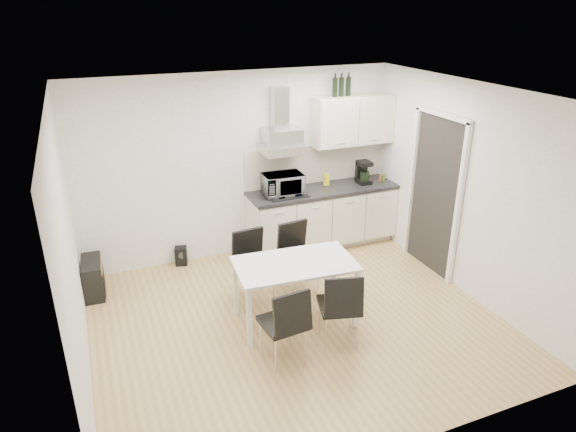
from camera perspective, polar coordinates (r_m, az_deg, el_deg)
name	(u,v)px	position (r m, az deg, el deg)	size (l,w,h in m)	color
ground	(296,321)	(6.07, 0.90, -11.64)	(4.50, 4.50, 0.00)	tan
wall_back	(240,166)	(7.21, -5.34, 5.51)	(4.50, 0.10, 2.60)	white
wall_front	(405,318)	(3.91, 12.87, -11.02)	(4.50, 0.10, 2.60)	white
wall_left	(69,256)	(5.07, -23.13, -4.07)	(0.10, 4.00, 2.60)	white
wall_right	(467,191)	(6.61, 19.24, 2.65)	(0.10, 4.00, 2.60)	white
ceiling	(298,95)	(5.07, 1.08, 13.34)	(4.50, 4.50, 0.00)	white
doorway	(434,196)	(7.06, 15.87, 2.17)	(0.08, 1.04, 2.10)	white
kitchenette	(324,193)	(7.54, 4.01, 2.57)	(2.22, 0.64, 2.52)	beige
dining_table	(295,270)	(5.76, 0.77, -5.97)	(1.38, 0.86, 0.75)	white
chair_far_left	(255,268)	(6.27, -3.74, -5.75)	(0.44, 0.50, 0.88)	black
chair_far_right	(300,258)	(6.47, 1.30, -4.74)	(0.44, 0.50, 0.88)	black
chair_near_left	(283,323)	(5.27, -0.55, -11.85)	(0.44, 0.50, 0.88)	black
chair_near_right	(339,306)	(5.55, 5.69, -9.96)	(0.44, 0.50, 0.88)	black
guitar_amp	(93,277)	(6.92, -20.84, -6.40)	(0.26, 0.56, 0.46)	black
floor_speaker	(181,256)	(7.36, -11.80, -4.36)	(0.16, 0.14, 0.26)	black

